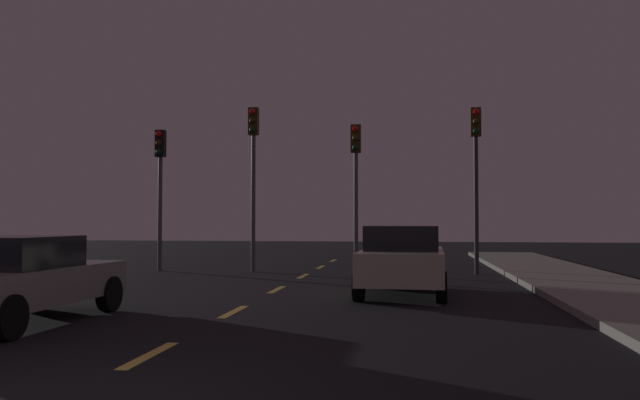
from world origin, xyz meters
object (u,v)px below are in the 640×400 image
at_px(traffic_signal_far_left, 160,172).
at_px(car_stopped_ahead, 402,260).
at_px(traffic_signal_far_right, 476,158).
at_px(car_adjacent_lane, 19,278).
at_px(traffic_signal_center_right, 356,169).
at_px(traffic_signal_center_left, 253,157).

height_order(traffic_signal_far_left, car_stopped_ahead, traffic_signal_far_left).
relative_size(traffic_signal_far_right, car_adjacent_lane, 1.29).
xyz_separation_m(traffic_signal_far_left, traffic_signal_far_right, (10.33, 0.00, 0.32)).
relative_size(traffic_signal_far_left, traffic_signal_center_right, 0.99).
height_order(car_stopped_ahead, car_adjacent_lane, car_stopped_ahead).
distance_m(traffic_signal_far_left, traffic_signal_center_left, 3.23).
relative_size(traffic_signal_center_right, traffic_signal_far_right, 0.91).
bearing_deg(traffic_signal_far_right, car_adjacent_lane, -127.72).
xyz_separation_m(traffic_signal_center_left, car_stopped_ahead, (4.91, -5.86, -2.96)).
distance_m(traffic_signal_far_left, car_stopped_ahead, 10.32).
distance_m(traffic_signal_center_left, traffic_signal_center_right, 3.40).
bearing_deg(traffic_signal_far_left, car_adjacent_lane, -79.46).
bearing_deg(traffic_signal_center_left, car_stopped_ahead, -50.05).
distance_m(traffic_signal_center_right, car_stopped_ahead, 6.58).
relative_size(traffic_signal_center_right, car_stopped_ahead, 1.19).
height_order(traffic_signal_center_left, traffic_signal_far_right, traffic_signal_center_left).
bearing_deg(traffic_signal_center_right, traffic_signal_far_right, 0.01).
distance_m(traffic_signal_far_left, traffic_signal_center_right, 6.57).
height_order(traffic_signal_far_right, car_adjacent_lane, traffic_signal_far_right).
height_order(traffic_signal_center_left, car_stopped_ahead, traffic_signal_center_left).
bearing_deg(traffic_signal_far_right, traffic_signal_center_right, -179.99).
xyz_separation_m(traffic_signal_far_right, car_stopped_ahead, (-2.22, -5.86, -2.85)).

